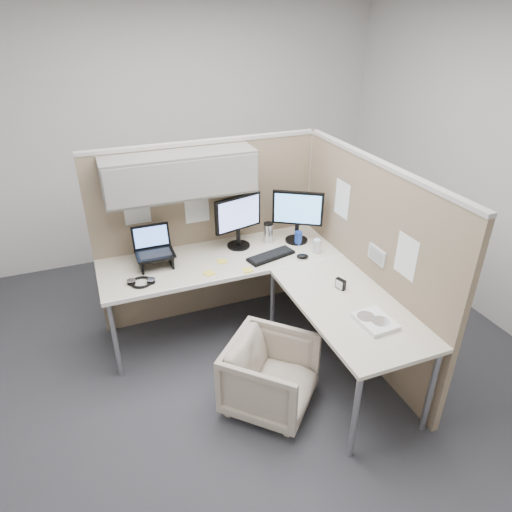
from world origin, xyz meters
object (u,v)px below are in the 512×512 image
object	(u,v)px
monitor_left	(238,218)
keyboard	(271,256)
desk	(265,281)
office_chair	(271,373)

from	to	relation	value
monitor_left	keyboard	bearing A→B (deg)	-71.39
desk	keyboard	size ratio (longest dim) A/B	4.82
office_chair	desk	bearing A→B (deg)	25.97
desk	office_chair	distance (m)	0.72
monitor_left	office_chair	bearing A→B (deg)	-112.93
office_chair	keyboard	size ratio (longest dim) A/B	1.43
monitor_left	keyboard	distance (m)	0.43
keyboard	desk	bearing A→B (deg)	-136.05
desk	keyboard	bearing A→B (deg)	58.13
office_chair	monitor_left	size ratio (longest dim) A/B	1.27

